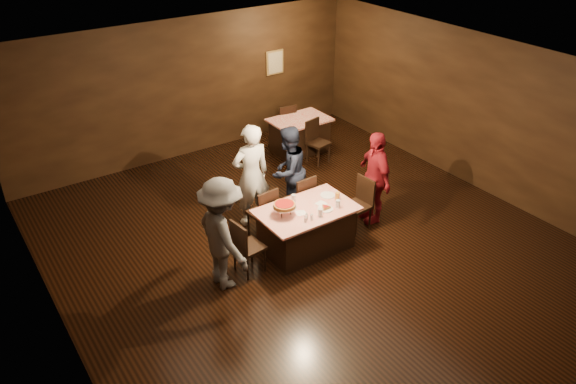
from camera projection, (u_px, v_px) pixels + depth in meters
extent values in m
plane|color=black|center=(329.00, 261.00, 9.19)|extent=(10.00, 10.00, 0.00)
cube|color=silver|center=(337.00, 85.00, 7.70)|extent=(8.00, 10.00, 0.04)
cube|color=black|center=(188.00, 88.00, 12.03)|extent=(8.00, 0.04, 3.00)
cube|color=black|center=(61.00, 274.00, 6.49)|extent=(0.04, 10.00, 3.00)
cube|color=black|center=(502.00, 123.00, 10.40)|extent=(0.04, 10.00, 3.00)
cube|color=tan|center=(275.00, 62.00, 12.98)|extent=(0.46, 0.03, 0.56)
cube|color=beige|center=(275.00, 63.00, 12.96)|extent=(0.38, 0.01, 0.48)
cube|color=red|center=(306.00, 229.00, 9.33)|extent=(1.60, 1.00, 0.77)
cube|color=red|center=(300.00, 135.00, 12.63)|extent=(1.30, 0.90, 0.77)
cube|color=black|center=(262.00, 212.00, 9.62)|extent=(0.46, 0.46, 0.95)
cube|color=black|center=(300.00, 198.00, 10.01)|extent=(0.43, 0.43, 0.95)
cube|color=black|center=(249.00, 246.00, 8.74)|extent=(0.46, 0.46, 0.95)
cube|color=black|center=(357.00, 205.00, 9.82)|extent=(0.45, 0.45, 0.95)
cube|color=black|center=(318.00, 142.00, 12.08)|extent=(0.50, 0.50, 0.95)
cube|color=black|center=(285.00, 123.00, 13.01)|extent=(0.48, 0.48, 0.95)
imported|color=silver|center=(251.00, 175.00, 9.76)|extent=(0.73, 0.51, 1.90)
imported|color=#191F34|center=(288.00, 171.00, 10.14)|extent=(1.00, 0.89, 1.69)
imported|color=#545558|center=(222.00, 234.00, 8.26)|extent=(0.69, 1.18, 1.81)
imported|color=maroon|center=(374.00, 177.00, 9.90)|extent=(0.67, 1.08, 1.72)
cylinder|color=black|center=(281.00, 208.00, 9.01)|extent=(0.01, 0.01, 0.15)
cylinder|color=black|center=(282.00, 214.00, 8.86)|extent=(0.01, 0.01, 0.15)
cylinder|color=black|center=(291.00, 211.00, 8.94)|extent=(0.01, 0.01, 0.15)
cylinder|color=silver|center=(284.00, 207.00, 8.90)|extent=(0.38, 0.38, 0.01)
cylinder|color=#B27233|center=(284.00, 205.00, 8.88)|extent=(0.35, 0.35, 0.05)
cylinder|color=#A5140C|center=(284.00, 204.00, 8.87)|extent=(0.30, 0.30, 0.01)
cylinder|color=white|center=(325.00, 209.00, 9.12)|extent=(0.25, 0.25, 0.01)
cylinder|color=#B27233|center=(326.00, 207.00, 9.11)|extent=(0.18, 0.18, 0.04)
cylinder|color=#A5140C|center=(326.00, 206.00, 9.10)|extent=(0.14, 0.14, 0.01)
cylinder|color=white|center=(328.00, 195.00, 9.51)|extent=(0.25, 0.25, 0.01)
cylinder|color=silver|center=(320.00, 213.00, 8.91)|extent=(0.08, 0.08, 0.14)
cylinder|color=silver|center=(338.00, 204.00, 9.14)|extent=(0.08, 0.08, 0.14)
cylinder|color=#BF7F26|center=(337.00, 196.00, 9.36)|extent=(0.08, 0.08, 0.14)
cylinder|color=silver|center=(294.00, 198.00, 9.29)|extent=(0.08, 0.08, 0.14)
cylinder|color=silver|center=(307.00, 217.00, 8.85)|extent=(0.04, 0.04, 0.08)
cylinder|color=silver|center=(307.00, 215.00, 8.83)|extent=(0.05, 0.05, 0.02)
cylinder|color=silver|center=(312.00, 217.00, 8.84)|extent=(0.04, 0.04, 0.08)
cylinder|color=silver|center=(312.00, 215.00, 8.82)|extent=(0.05, 0.05, 0.02)
cylinder|color=silver|center=(305.00, 220.00, 8.78)|extent=(0.04, 0.04, 0.08)
cylinder|color=silver|center=(305.00, 217.00, 8.76)|extent=(0.05, 0.05, 0.02)
cube|color=white|center=(321.00, 204.00, 9.28)|extent=(0.19, 0.19, 0.01)
cube|color=white|center=(301.00, 213.00, 9.02)|extent=(0.21, 0.21, 0.01)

